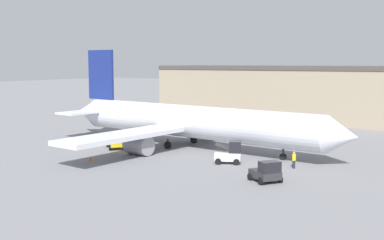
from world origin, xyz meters
TOP-DOWN VIEW (x-y plane):
  - ground_plane at (0.00, 0.00)m, footprint 400.00×400.00m
  - terminal_building at (11.41, 35.73)m, footprint 75.93×15.09m
  - airplane at (-1.04, 0.08)m, footprint 42.02×36.12m
  - ground_crew_worker at (14.86, -4.33)m, footprint 0.37×0.37m
  - baggage_tug at (-7.13, -5.90)m, footprint 3.65×3.45m
  - belt_loader_truck at (8.46, -5.74)m, footprint 3.03×2.65m
  - pushback_tug at (14.91, -10.85)m, footprint 3.23×3.16m
  - safety_cone_near at (-4.42, -12.82)m, footprint 0.36×0.36m

SIDE VIEW (x-z plane):
  - ground_plane at x=0.00m, z-range 0.00..0.00m
  - safety_cone_near at x=-4.42m, z-range 0.00..0.55m
  - pushback_tug at x=14.91m, z-range -0.08..1.85m
  - ground_crew_worker at x=14.86m, z-range 0.06..1.72m
  - baggage_tug at x=-7.13m, z-range -0.07..2.09m
  - belt_loader_truck at x=8.46m, z-range -0.11..2.25m
  - airplane at x=-1.04m, z-range -2.92..9.19m
  - terminal_building at x=11.41m, z-range 0.01..9.77m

